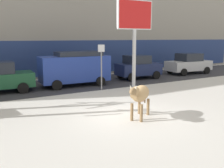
% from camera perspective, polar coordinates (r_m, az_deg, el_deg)
% --- Properties ---
extents(ground_plane, '(120.00, 120.00, 0.00)m').
position_cam_1_polar(ground_plane, '(10.61, 3.41, -7.28)').
color(ground_plane, silver).
extents(road_strip, '(60.00, 5.60, 0.01)m').
position_cam_1_polar(road_strip, '(17.65, -11.07, -0.23)').
color(road_strip, '#333338').
rests_on(road_strip, ground).
extents(cow_tan, '(1.77, 1.46, 1.54)m').
position_cam_1_polar(cow_tan, '(10.13, 6.40, -2.37)').
color(cow_tan, tan).
rests_on(cow_tan, ground).
extents(billboard, '(2.52, 0.27, 5.56)m').
position_cam_1_polar(billboard, '(16.41, 5.19, 14.25)').
color(billboard, silver).
rests_on(billboard, ground).
extents(car_blue_van, '(4.69, 2.31, 2.32)m').
position_cam_1_polar(car_blue_van, '(17.20, -8.45, 3.75)').
color(car_blue_van, '#233D9E').
rests_on(car_blue_van, ground).
extents(car_navy_hatchback, '(3.58, 2.07, 1.86)m').
position_cam_1_polar(car_navy_hatchback, '(20.06, 5.94, 3.86)').
color(car_navy_hatchback, '#19234C').
rests_on(car_navy_hatchback, ground).
extents(car_silver_sedan, '(4.29, 2.15, 1.84)m').
position_cam_1_polar(car_silver_sedan, '(23.76, 17.04, 4.45)').
color(car_silver_sedan, '#B7BABF').
rests_on(car_silver_sedan, ground).
extents(pedestrian_near_billboard, '(0.36, 0.24, 1.73)m').
position_cam_1_polar(pedestrian_near_billboard, '(20.83, -12.00, 3.80)').
color(pedestrian_near_billboard, '#282833').
rests_on(pedestrian_near_billboard, ground).
extents(street_sign, '(0.44, 0.08, 2.82)m').
position_cam_1_polar(street_sign, '(15.40, -2.43, 4.67)').
color(street_sign, gray).
rests_on(street_sign, ground).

